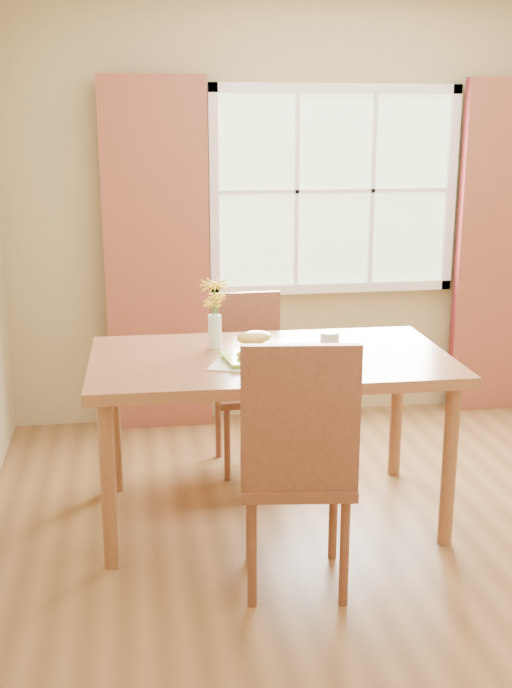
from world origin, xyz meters
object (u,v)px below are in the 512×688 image
object	(u,v)px
chair_near	(298,459)
croissant_sandwich	(254,345)
flower_vase	(215,307)
dining_table	(270,373)
water_glass	(329,346)
chair_far	(248,372)

from	to	relation	value
chair_near	croissant_sandwich	bearing A→B (deg)	105.01
chair_near	flower_vase	xyz separation A→B (m)	(-0.23, 0.90, 0.44)
dining_table	water_glass	world-z (taller)	water_glass
flower_vase	chair_far	bearing A→B (deg)	65.12
dining_table	chair_near	xyz separation A→B (m)	(-0.01, -0.72, -0.14)
water_glass	chair_near	bearing A→B (deg)	-114.32
flower_vase	chair_near	bearing A→B (deg)	-75.33
chair_far	croissant_sandwich	bearing A→B (deg)	-98.63
chair_far	croissant_sandwich	xyz separation A→B (m)	(-0.09, -0.80, 0.38)
croissant_sandwich	water_glass	size ratio (longest dim) A/B	1.56
chair_near	flower_vase	world-z (taller)	flower_vase
croissant_sandwich	flower_vase	world-z (taller)	flower_vase
chair_far	croissant_sandwich	world-z (taller)	same
dining_table	croissant_sandwich	bearing A→B (deg)	-132.49
dining_table	flower_vase	world-z (taller)	flower_vase
chair_near	chair_far	size ratio (longest dim) A/B	1.12
chair_far	chair_near	bearing A→B (deg)	-92.55
dining_table	chair_near	distance (m)	0.73
chair_near	flower_vase	distance (m)	1.02
croissant_sandwich	water_glass	bearing A→B (deg)	-23.15
chair_near	chair_far	world-z (taller)	chair_near
chair_near	water_glass	distance (m)	0.73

